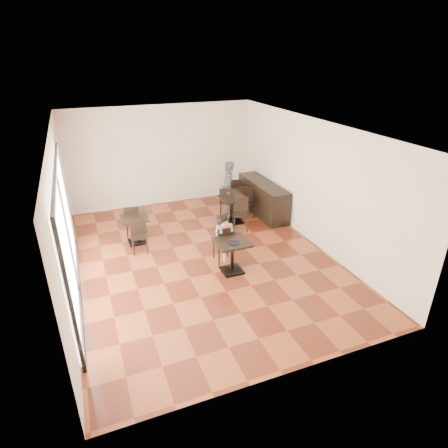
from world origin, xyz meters
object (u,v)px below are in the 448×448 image
cafe_table_back (236,199)px  chair_left_b (139,236)px  child_chair (223,243)px  child (223,238)px  chair_left_a (132,219)px  cafe_table_mid (233,210)px  adult_patron (228,190)px  chair_back_b (248,203)px  chair_back_a (234,191)px  chair_mid_b (241,214)px  cafe_table_left (136,230)px  child_table (232,256)px  chair_mid_a (226,201)px

cafe_table_back → chair_left_b: chair_left_b is taller
child_chair → child: bearing=-0.0°
child_chair → chair_left_a: 2.91m
cafe_table_mid → chair_left_a: 2.93m
child_chair → adult_patron: size_ratio=0.55×
cafe_table_mid → cafe_table_back: (0.42, 0.79, -0.01)m
adult_patron → chair_back_b: 0.73m
chair_back_a → chair_mid_b: bearing=85.4°
cafe_table_mid → cafe_table_left: (-2.91, -0.25, -0.02)m
cafe_table_mid → chair_back_a: bearing=66.8°
child_table → adult_patron: bearing=69.6°
cafe_table_back → chair_mid_a: bearing=-150.5°
child_table → adult_patron: 3.25m
adult_patron → chair_back_a: 1.09m
chair_back_b → cafe_table_back: bearing=117.9°
chair_mid_b → chair_back_b: 0.98m
chair_mid_b → chair_back_b: chair_mid_b is taller
child → adult_patron: size_ratio=0.69×
chair_left_a → chair_back_b: size_ratio=0.97×
child_table → cafe_table_left: child_table is taller
child_table → chair_left_a: chair_left_a is taller
cafe_table_mid → chair_left_a: bearing=174.2°
chair_mid_b → child_table: bearing=-96.0°
child_chair → cafe_table_back: size_ratio=1.26×
cafe_table_left → chair_back_b: size_ratio=0.81×
child_chair → chair_mid_a: (1.10, 2.53, -0.01)m
cafe_table_back → chair_back_b: (0.15, -0.55, 0.08)m
chair_back_a → adult_patron: bearing=69.3°
chair_mid_b → cafe_table_left: bearing=-162.8°
chair_mid_b → chair_left_a: bearing=-173.2°
cafe_table_mid → child_table: bearing=-113.5°
child → cafe_table_mid: (1.10, 1.98, -0.21)m
chair_mid_b → chair_left_b: (-2.91, -0.25, -0.03)m
child_table → chair_back_b: bearing=58.8°
adult_patron → child: bearing=-12.1°
child_chair → adult_patron: (1.12, 2.47, 0.39)m
child → adult_patron: (1.12, 2.47, 0.27)m
cafe_table_back → child: bearing=-118.8°
chair_back_b → cafe_table_left: bearing=-159.6°
chair_left_a → cafe_table_left: bearing=97.7°
child_table → child_chair: size_ratio=0.83×
child → chair_mid_a: (1.10, 2.53, -0.13)m
child_table → chair_left_b: bearing=136.4°
chair_left_a → chair_mid_a: bearing=-167.4°
chair_left_b → chair_back_a: (3.49, 2.14, 0.01)m
adult_patron → cafe_table_back: bearing=139.2°
child_table → chair_mid_a: 3.27m
child → chair_mid_b: size_ratio=1.27×
cafe_table_left → adult_patron: bearing=14.2°
child_chair → cafe_table_left: bearing=-43.6°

